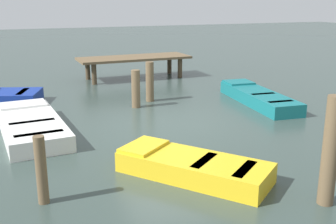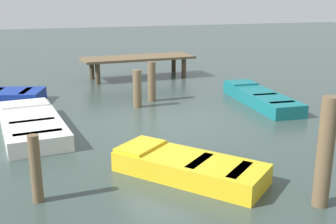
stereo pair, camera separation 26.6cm
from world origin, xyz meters
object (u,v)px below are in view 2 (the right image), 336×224
at_px(dock_segment, 138,59).
at_px(rowboat_yellow, 188,167).
at_px(rowboat_teal, 260,97).
at_px(mooring_piling_center, 36,169).
at_px(mooring_piling_near_right, 325,153).
at_px(mooring_piling_near_left, 152,82).
at_px(rowboat_white, 31,124).
at_px(mooring_piling_far_left, 137,89).

relative_size(dock_segment, rowboat_yellow, 1.60).
bearing_deg(rowboat_teal, dock_segment, 29.27).
xyz_separation_m(rowboat_teal, mooring_piling_center, (-7.30, -4.60, 0.39)).
distance_m(rowboat_yellow, mooring_piling_near_right, 2.57).
relative_size(rowboat_teal, mooring_piling_near_right, 2.09).
distance_m(rowboat_yellow, mooring_piling_near_left, 6.26).
bearing_deg(mooring_piling_center, mooring_piling_near_left, 56.89).
bearing_deg(rowboat_teal, mooring_piling_near_left, 69.22).
bearing_deg(rowboat_white, dock_segment, -41.56).
bearing_deg(rowboat_yellow, mooring_piling_center, 52.38).
bearing_deg(rowboat_white, mooring_piling_center, 174.75).
bearing_deg(mooring_piling_center, mooring_piling_near_right, -21.52).
xyz_separation_m(rowboat_yellow, mooring_piling_near_right, (1.66, -1.82, 0.73)).
bearing_deg(mooring_piling_near_right, rowboat_yellow, 132.45).
height_order(rowboat_white, mooring_piling_center, mooring_piling_center).
xyz_separation_m(rowboat_white, mooring_piling_near_right, (4.45, -5.82, 0.73)).
relative_size(dock_segment, rowboat_white, 1.24).
xyz_separation_m(mooring_piling_near_left, mooring_piling_near_right, (0.46, -7.94, 0.27)).
relative_size(rowboat_yellow, mooring_piling_near_left, 2.25).
bearing_deg(mooring_piling_far_left, rowboat_teal, -13.63).
height_order(rowboat_white, mooring_piling_near_left, mooring_piling_near_left).
relative_size(dock_segment, mooring_piling_near_left, 3.60).
bearing_deg(mooring_piling_center, mooring_piling_far_left, 58.94).
relative_size(mooring_piling_far_left, mooring_piling_near_right, 0.64).
relative_size(rowboat_white, mooring_piling_near_left, 2.90).
distance_m(rowboat_teal, mooring_piling_near_right, 7.00).
bearing_deg(rowboat_white, rowboat_yellow, -149.91).
bearing_deg(mooring_piling_near_left, mooring_piling_center, -123.11).
xyz_separation_m(rowboat_white, mooring_piling_center, (-0.04, -4.05, 0.39)).
relative_size(dock_segment, mooring_piling_far_left, 4.01).
distance_m(dock_segment, mooring_piling_near_left, 4.19).
height_order(dock_segment, mooring_piling_near_right, mooring_piling_near_right).
bearing_deg(rowboat_teal, mooring_piling_near_right, 161.15).
xyz_separation_m(rowboat_white, mooring_piling_near_left, (3.99, 2.12, 0.46)).
xyz_separation_m(rowboat_white, rowboat_yellow, (2.78, -4.00, 0.00)).
bearing_deg(rowboat_teal, mooring_piling_far_left, 81.35).
xyz_separation_m(rowboat_teal, rowboat_yellow, (-4.48, -4.55, 0.00)).
relative_size(mooring_piling_near_left, mooring_piling_center, 1.12).
height_order(rowboat_yellow, mooring_piling_near_left, mooring_piling_near_left).
height_order(rowboat_yellow, mooring_piling_near_right, mooring_piling_near_right).
height_order(rowboat_yellow, mooring_piling_center, mooring_piling_center).
xyz_separation_m(mooring_piling_near_left, mooring_piling_center, (-4.03, -6.18, -0.07)).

